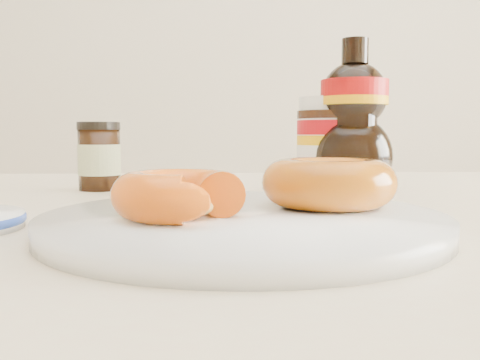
{
  "coord_description": "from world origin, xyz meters",
  "views": [
    {
      "loc": [
        -0.1,
        -0.44,
        0.82
      ],
      "look_at": [
        -0.08,
        -0.0,
        0.79
      ],
      "focal_mm": 40.0,
      "sensor_mm": 36.0,
      "label": 1
    }
  ],
  "objects_px": {
    "plate": "(243,222)",
    "donut_bitten": "(179,195)",
    "nutella_jar": "(330,141)",
    "dark_jar": "(99,157)",
    "dining_table": "(312,284)",
    "donut_whole": "(329,183)",
    "syrup_bottle": "(354,117)"
  },
  "relations": [
    {
      "from": "plate",
      "to": "donut_bitten",
      "type": "bearing_deg",
      "value": -155.99
    },
    {
      "from": "donut_bitten",
      "to": "nutella_jar",
      "type": "relative_size",
      "value": 0.79
    },
    {
      "from": "donut_bitten",
      "to": "dark_jar",
      "type": "height_order",
      "value": "dark_jar"
    },
    {
      "from": "plate",
      "to": "donut_bitten",
      "type": "xyz_separation_m",
      "value": [
        -0.05,
        -0.02,
        0.02
      ]
    },
    {
      "from": "dining_table",
      "to": "nutella_jar",
      "type": "xyz_separation_m",
      "value": [
        0.05,
        0.12,
        0.15
      ]
    },
    {
      "from": "donut_bitten",
      "to": "dining_table",
      "type": "bearing_deg",
      "value": 56.58
    },
    {
      "from": "donut_bitten",
      "to": "dark_jar",
      "type": "distance_m",
      "value": 0.35
    },
    {
      "from": "donut_bitten",
      "to": "nutella_jar",
      "type": "bearing_deg",
      "value": 62.85
    },
    {
      "from": "nutella_jar",
      "to": "dark_jar",
      "type": "bearing_deg",
      "value": 173.53
    },
    {
      "from": "donut_whole",
      "to": "nutella_jar",
      "type": "bearing_deg",
      "value": 77.39
    },
    {
      "from": "dining_table",
      "to": "donut_whole",
      "type": "relative_size",
      "value": 12.93
    },
    {
      "from": "dining_table",
      "to": "donut_bitten",
      "type": "xyz_separation_m",
      "value": [
        -0.13,
        -0.17,
        0.11
      ]
    },
    {
      "from": "donut_whole",
      "to": "syrup_bottle",
      "type": "xyz_separation_m",
      "value": [
        0.08,
        0.21,
        0.06
      ]
    },
    {
      "from": "dark_jar",
      "to": "dining_table",
      "type": "bearing_deg",
      "value": -32.29
    },
    {
      "from": "donut_whole",
      "to": "nutella_jar",
      "type": "xyz_separation_m",
      "value": [
        0.05,
        0.24,
        0.03
      ]
    },
    {
      "from": "dining_table",
      "to": "plate",
      "type": "bearing_deg",
      "value": -117.85
    },
    {
      "from": "donut_bitten",
      "to": "dark_jar",
      "type": "bearing_deg",
      "value": 113.39
    },
    {
      "from": "donut_whole",
      "to": "donut_bitten",
      "type": "bearing_deg",
      "value": -155.0
    },
    {
      "from": "dining_table",
      "to": "dark_jar",
      "type": "relative_size",
      "value": 15.88
    },
    {
      "from": "donut_whole",
      "to": "syrup_bottle",
      "type": "height_order",
      "value": "syrup_bottle"
    },
    {
      "from": "donut_whole",
      "to": "dark_jar",
      "type": "relative_size",
      "value": 1.23
    },
    {
      "from": "donut_bitten",
      "to": "dark_jar",
      "type": "xyz_separation_m",
      "value": [
        -0.12,
        0.33,
        0.01
      ]
    },
    {
      "from": "syrup_bottle",
      "to": "dark_jar",
      "type": "height_order",
      "value": "syrup_bottle"
    },
    {
      "from": "nutella_jar",
      "to": "dark_jar",
      "type": "relative_size",
      "value": 1.34
    },
    {
      "from": "plate",
      "to": "donut_whole",
      "type": "height_order",
      "value": "donut_whole"
    },
    {
      "from": "donut_whole",
      "to": "dark_jar",
      "type": "distance_m",
      "value": 0.37
    },
    {
      "from": "plate",
      "to": "dark_jar",
      "type": "bearing_deg",
      "value": 118.76
    },
    {
      "from": "plate",
      "to": "syrup_bottle",
      "type": "bearing_deg",
      "value": 59.34
    },
    {
      "from": "donut_bitten",
      "to": "nutella_jar",
      "type": "distance_m",
      "value": 0.34
    },
    {
      "from": "donut_bitten",
      "to": "syrup_bottle",
      "type": "height_order",
      "value": "syrup_bottle"
    },
    {
      "from": "nutella_jar",
      "to": "dining_table",
      "type": "bearing_deg",
      "value": -109.86
    },
    {
      "from": "dining_table",
      "to": "donut_bitten",
      "type": "relative_size",
      "value": 14.97
    }
  ]
}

